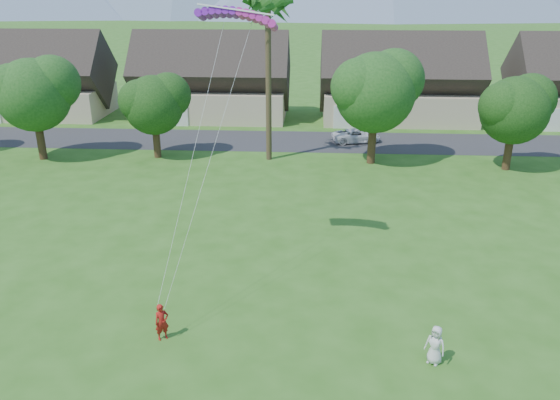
# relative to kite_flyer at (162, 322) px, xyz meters

# --- Properties ---
(street) EXTENTS (90.00, 7.00, 0.01)m
(street) POSITION_rel_kite_flyer_xyz_m (4.26, 29.45, -0.75)
(street) COLOR #2D2D30
(street) RESTS_ON ground
(kite_flyer) EXTENTS (0.66, 0.61, 1.51)m
(kite_flyer) POSITION_rel_kite_flyer_xyz_m (0.00, 0.00, 0.00)
(kite_flyer) COLOR #A91913
(kite_flyer) RESTS_ON ground
(watcher) EXTENTS (0.89, 0.82, 1.53)m
(watcher) POSITION_rel_kite_flyer_xyz_m (10.28, -0.84, 0.01)
(watcher) COLOR silver
(watcher) RESTS_ON ground
(parked_car) EXTENTS (4.59, 2.92, 1.18)m
(parked_car) POSITION_rel_kite_flyer_xyz_m (9.53, 29.45, -0.17)
(parked_car) COLOR white
(parked_car) RESTS_ON ground
(houses_row) EXTENTS (72.75, 8.19, 8.86)m
(houses_row) POSITION_rel_kite_flyer_xyz_m (4.75, 38.44, 2.69)
(houses_row) COLOR beige
(houses_row) RESTS_ON ground
(tree_row) EXTENTS (62.27, 6.67, 8.45)m
(tree_row) POSITION_rel_kite_flyer_xyz_m (3.11, 23.37, 4.13)
(tree_row) COLOR #47301C
(tree_row) RESTS_ON ground
(fan_palm) EXTENTS (3.00, 3.00, 13.80)m
(fan_palm) POSITION_rel_kite_flyer_xyz_m (2.26, 23.95, 11.04)
(fan_palm) COLOR #4C3D26
(fan_palm) RESTS_ON ground
(parafoil_kite) EXTENTS (3.50, 1.12, 0.50)m
(parafoil_kite) POSITION_rel_kite_flyer_xyz_m (2.37, 6.78, 11.04)
(parafoil_kite) COLOR purple
(parafoil_kite) RESTS_ON ground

